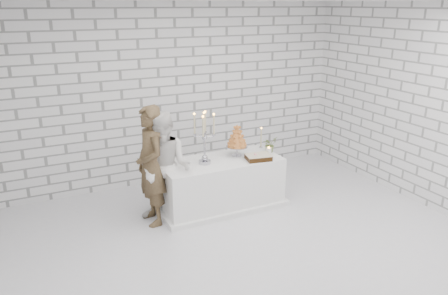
% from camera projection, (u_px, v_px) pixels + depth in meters
% --- Properties ---
extents(ground, '(6.00, 5.00, 0.01)m').
position_uv_depth(ground, '(247.00, 243.00, 5.66)').
color(ground, silver).
rests_on(ground, ground).
extents(ceiling, '(6.00, 5.00, 0.01)m').
position_uv_depth(ceiling, '(252.00, 0.00, 4.71)').
color(ceiling, white).
rests_on(ceiling, ground).
extents(wall_back, '(6.00, 0.01, 3.00)m').
position_uv_depth(wall_back, '(177.00, 94.00, 7.32)').
color(wall_back, white).
rests_on(wall_back, ground).
extents(wall_front, '(6.00, 0.01, 3.00)m').
position_uv_depth(wall_front, '(422.00, 223.00, 3.05)').
color(wall_front, white).
rests_on(wall_front, ground).
extents(wall_right, '(0.01, 5.00, 3.00)m').
position_uv_depth(wall_right, '(427.00, 107.00, 6.43)').
color(wall_right, white).
rests_on(wall_right, ground).
extents(cake_table, '(1.80, 0.80, 0.75)m').
position_uv_depth(cake_table, '(221.00, 183.00, 6.57)').
color(cake_table, white).
rests_on(cake_table, ground).
extents(groom, '(0.44, 0.64, 1.69)m').
position_uv_depth(groom, '(151.00, 166.00, 5.95)').
color(groom, '#42321F').
rests_on(groom, ground).
extents(bride, '(0.98, 0.96, 1.59)m').
position_uv_depth(bride, '(165.00, 168.00, 6.00)').
color(bride, white).
rests_on(bride, ground).
extents(candelabra, '(0.38, 0.38, 0.77)m').
position_uv_depth(candelabra, '(204.00, 138.00, 6.19)').
color(candelabra, '#A4A4AE').
rests_on(candelabra, cake_table).
extents(croquembouche, '(0.37, 0.37, 0.50)m').
position_uv_depth(croquembouche, '(237.00, 140.00, 6.55)').
color(croquembouche, '#AD632E').
rests_on(croquembouche, cake_table).
extents(chocolate_cake, '(0.40, 0.31, 0.08)m').
position_uv_depth(chocolate_cake, '(258.00, 157.00, 6.45)').
color(chocolate_cake, black).
rests_on(chocolate_cake, cake_table).
extents(pillar_candle, '(0.10, 0.10, 0.12)m').
position_uv_depth(pillar_candle, '(269.00, 152.00, 6.63)').
color(pillar_candle, white).
rests_on(pillar_candle, cake_table).
extents(extra_taper, '(0.07, 0.07, 0.32)m').
position_uv_depth(extra_taper, '(261.00, 138.00, 6.95)').
color(extra_taper, '#C7BB8F').
rests_on(extra_taper, cake_table).
extents(flowers, '(0.27, 0.25, 0.25)m').
position_uv_depth(flowers, '(270.00, 144.00, 6.77)').
color(flowers, '#4C6930').
rests_on(flowers, cake_table).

